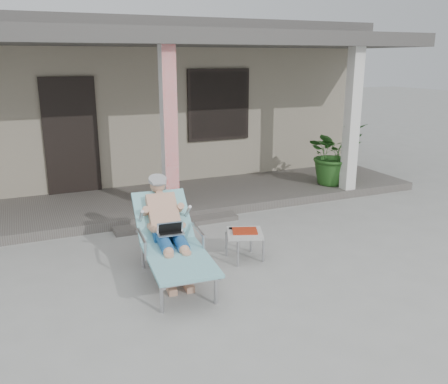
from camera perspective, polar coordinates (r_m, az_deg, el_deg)
name	(u,v)px	position (r m, az deg, el deg)	size (l,w,h in m)	color
ground	(223,272)	(5.97, -0.07, -9.61)	(60.00, 60.00, 0.00)	#9E9E99
house	(115,97)	(11.68, -12.98, 11.04)	(10.40, 5.40, 3.30)	#9E957D
porch_deck	(158,202)	(8.60, -7.98, -1.14)	(10.00, 2.00, 0.15)	#605B56
porch_overhang	(152,44)	(8.18, -8.63, 17.24)	(10.00, 2.30, 2.85)	silver
porch_step	(177,223)	(7.56, -5.62, -3.76)	(2.00, 0.30, 0.07)	#605B56
lounger	(169,218)	(5.69, -6.62, -3.08)	(0.82, 1.86, 1.19)	#B7B7BC
side_table	(245,235)	(6.21, 2.50, -5.13)	(0.59, 0.59, 0.41)	#B8B9B3
potted_palm	(334,153)	(9.56, 13.06, 4.55)	(1.10, 0.95, 1.22)	#26591E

